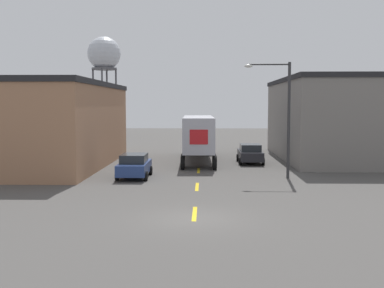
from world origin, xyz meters
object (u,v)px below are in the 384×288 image
Objects in this scene: water_tower at (104,55)px; street_lamp at (283,110)px; parked_car_left_far at (134,165)px; semi_truck at (198,134)px; parked_car_right_far at (250,153)px.

water_tower is 49.01m from street_lamp.
street_lamp is (10.02, 0.04, 3.75)m from parked_car_left_far.
semi_truck is 1.71× the size of street_lamp.
semi_truck reaches higher than parked_car_left_far.
parked_car_right_far and parked_car_left_far have the same top height.
semi_truck is 38.43m from water_tower.
semi_truck is at bearing 162.44° from parked_car_right_far.
street_lamp is (21.05, -43.50, -8.14)m from water_tower.
street_lamp is at bearing -64.17° from water_tower.
semi_truck reaches higher than parked_car_right_far.
parked_car_right_far is 0.29× the size of water_tower.
street_lamp reaches higher than parked_car_right_far.
parked_car_right_far is 9.27m from street_lamp.
water_tower is at bearing 115.83° from street_lamp.
parked_car_right_far is at bearing -60.74° from water_tower.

